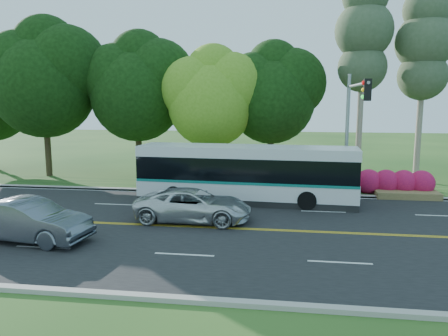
# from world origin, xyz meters

# --- Properties ---
(ground) EXTENTS (120.00, 120.00, 0.00)m
(ground) POSITION_xyz_m (0.00, 0.00, 0.00)
(ground) COLOR #1D4416
(ground) RESTS_ON ground
(road) EXTENTS (60.00, 14.00, 0.02)m
(road) POSITION_xyz_m (0.00, 0.00, 0.01)
(road) COLOR black
(road) RESTS_ON ground
(curb_north) EXTENTS (60.00, 0.30, 0.15)m
(curb_north) POSITION_xyz_m (0.00, 7.15, 0.07)
(curb_north) COLOR #ADA59C
(curb_north) RESTS_ON ground
(curb_south) EXTENTS (60.00, 0.30, 0.15)m
(curb_south) POSITION_xyz_m (0.00, -7.15, 0.07)
(curb_south) COLOR #ADA59C
(curb_south) RESTS_ON ground
(grass_verge) EXTENTS (60.00, 4.00, 0.10)m
(grass_verge) POSITION_xyz_m (0.00, 9.00, 0.05)
(grass_verge) COLOR #1D4416
(grass_verge) RESTS_ON ground
(lane_markings) EXTENTS (57.60, 13.82, 0.00)m
(lane_markings) POSITION_xyz_m (-0.09, 0.00, 0.02)
(lane_markings) COLOR gold
(lane_markings) RESTS_ON road
(tree_row) EXTENTS (44.70, 9.10, 13.84)m
(tree_row) POSITION_xyz_m (-5.15, 12.13, 6.73)
(tree_row) COLOR #302315
(tree_row) RESTS_ON ground
(bougainvillea_hedge) EXTENTS (9.50, 2.25, 1.50)m
(bougainvillea_hedge) POSITION_xyz_m (7.18, 8.15, 0.72)
(bougainvillea_hedge) COLOR #9E0D46
(bougainvillea_hedge) RESTS_ON ground
(traffic_signal) EXTENTS (0.42, 6.10, 7.00)m
(traffic_signal) POSITION_xyz_m (6.49, 5.40, 4.67)
(traffic_signal) COLOR gray
(traffic_signal) RESTS_ON ground
(transit_bus) EXTENTS (11.88, 3.20, 3.08)m
(transit_bus) POSITION_xyz_m (0.95, 5.07, 1.54)
(transit_bus) COLOR silver
(transit_bus) RESTS_ON road
(sedan) EXTENTS (5.25, 2.39, 1.67)m
(sedan) POSITION_xyz_m (-6.99, -2.84, 0.85)
(sedan) COLOR #555B67
(sedan) RESTS_ON road
(suv) EXTENTS (5.39, 2.56, 1.48)m
(suv) POSITION_xyz_m (-1.10, 0.94, 0.76)
(suv) COLOR silver
(suv) RESTS_ON road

